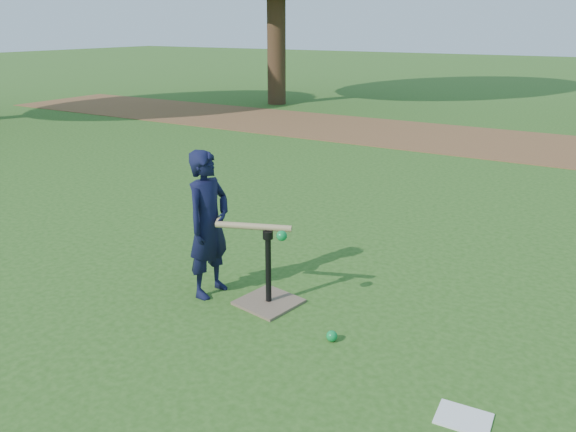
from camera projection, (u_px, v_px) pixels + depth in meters
The scene contains 7 objects.
ground at pixel (250, 296), 4.61m from camera, with size 80.00×80.00×0.00m, color #285116.
dirt_strip at pixel (474, 141), 10.69m from camera, with size 24.00×3.00×0.01m, color brown.
child at pixel (209, 224), 4.48m from camera, with size 0.44×0.29×1.20m, color black.
wiffle_ball_ground at pixel (332, 336), 3.94m from camera, with size 0.08×0.08×0.08m, color #0C873A.
clipboard at pixel (464, 418), 3.17m from camera, with size 0.30×0.23×0.01m, color white.
batting_tee at pixel (269, 291), 4.45m from camera, with size 0.50×0.50×0.61m.
swing_action at pixel (255, 228), 4.30m from camera, with size 0.66×0.26×0.08m.
Camera 1 is at (2.40, -3.39, 2.12)m, focal length 35.00 mm.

